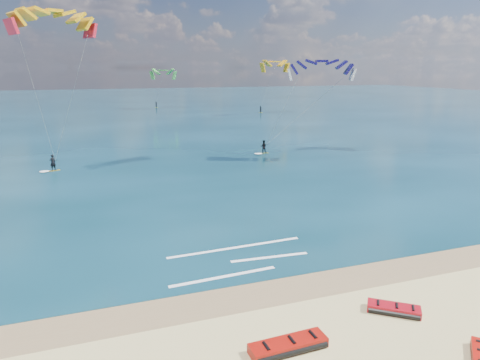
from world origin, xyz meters
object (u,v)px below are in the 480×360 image
at_px(packed_kite_left, 288,350).
at_px(kitesurfer_far, 293,102).
at_px(packed_kite_mid, 393,312).
at_px(kitesurfer_main, 52,85).

xyz_separation_m(packed_kite_left, kitesurfer_far, (15.41, 31.70, 6.18)).
bearing_deg(packed_kite_left, packed_kite_mid, 6.64).
height_order(packed_kite_left, kitesurfer_far, kitesurfer_far).
relative_size(packed_kite_left, kitesurfer_main, 0.20).
bearing_deg(kitesurfer_far, kitesurfer_main, 176.93).
distance_m(packed_kite_left, kitesurfer_far, 35.78).
relative_size(packed_kite_left, kitesurfer_far, 0.26).
bearing_deg(kitesurfer_main, packed_kite_left, -94.48).
distance_m(kitesurfer_main, kitesurfer_far, 24.68).
xyz_separation_m(packed_kite_left, kitesurfer_main, (-9.14, 30.33, 8.32)).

